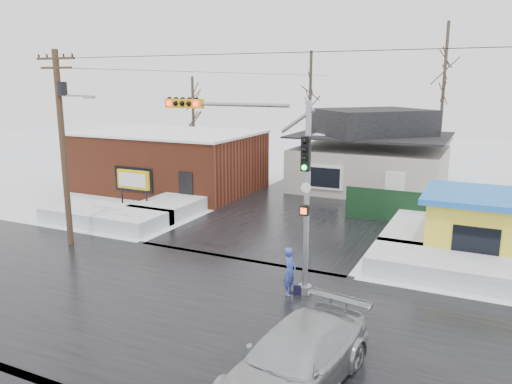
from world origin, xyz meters
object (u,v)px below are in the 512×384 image
at_px(utility_pole, 63,138).
at_px(marquee_sign, 133,181).
at_px(traffic_signal, 266,169).
at_px(car, 296,360).
at_px(kiosk, 478,225).
at_px(pedestrian, 290,272).

distance_m(utility_pole, marquee_sign, 6.87).
distance_m(traffic_signal, marquee_sign, 13.42).
bearing_deg(car, kiosk, 82.07).
bearing_deg(kiosk, marquee_sign, -178.45).
xyz_separation_m(marquee_sign, car, (14.77, -12.06, -1.12)).
bearing_deg(kiosk, utility_pole, -159.56).
xyz_separation_m(kiosk, pedestrian, (-5.96, -7.34, -0.57)).
height_order(traffic_signal, utility_pole, utility_pole).
xyz_separation_m(utility_pole, kiosk, (17.43, 6.49, -3.65)).
bearing_deg(pedestrian, car, -156.85).
height_order(kiosk, car, kiosk).
bearing_deg(car, traffic_signal, 129.69).
height_order(traffic_signal, kiosk, traffic_signal).
distance_m(utility_pole, car, 15.60).
height_order(traffic_signal, car, traffic_signal).
relative_size(pedestrian, car, 0.32).
bearing_deg(pedestrian, utility_pole, 85.81).
relative_size(utility_pole, marquee_sign, 3.53).
xyz_separation_m(traffic_signal, pedestrian, (1.10, -0.31, -3.65)).
relative_size(utility_pole, kiosk, 1.96).
bearing_deg(utility_pole, pedestrian, -4.20).
bearing_deg(pedestrian, marquee_sign, 61.41).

